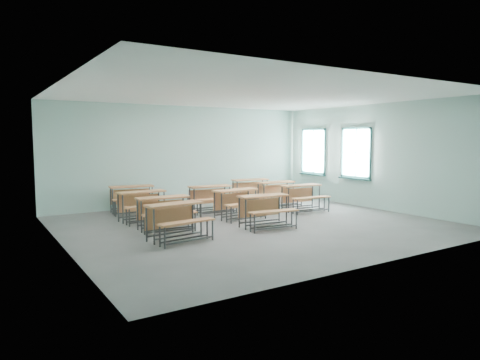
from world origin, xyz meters
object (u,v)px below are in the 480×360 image
object	(u,v)px
desk_unit_r1c0	(165,208)
desk_unit_r1c2	(303,194)
desk_unit_r3c0	(132,195)
desk_unit_r2c1	(212,195)
desk_unit_r2c2	(278,190)
desk_unit_r3c2	(252,187)
desk_unit_r1c1	(238,199)
desk_unit_r2c0	(143,201)
desk_unit_r0c0	(177,216)
desk_unit_r0c1	(266,206)

from	to	relation	value
desk_unit_r1c0	desk_unit_r1c2	distance (m)	4.51
desk_unit_r3c0	desk_unit_r2c1	bearing A→B (deg)	-25.54
desk_unit_r2c2	desk_unit_r3c2	xyz separation A→B (m)	(-0.24, 1.14, 0.00)
desk_unit_r1c1	desk_unit_r2c0	world-z (taller)	same
desk_unit_r1c1	desk_unit_r0c0	bearing A→B (deg)	-153.73
desk_unit_r0c1	desk_unit_r2c2	bearing A→B (deg)	52.81
desk_unit_r2c2	desk_unit_r3c2	distance (m)	1.16
desk_unit_r2c0	desk_unit_r3c2	bearing A→B (deg)	13.63
desk_unit_r2c1	desk_unit_r2c0	bearing A→B (deg)	-170.86
desk_unit_r1c0	desk_unit_r1c1	bearing A→B (deg)	12.16
desk_unit_r0c1	desk_unit_r1c2	bearing A→B (deg)	34.85
desk_unit_r1c2	desk_unit_r2c2	distance (m)	1.19
desk_unit_r0c0	desk_unit_r2c1	world-z (taller)	same
desk_unit_r2c0	desk_unit_r2c1	xyz separation A→B (m)	(2.13, 0.20, 0.00)
desk_unit_r0c1	desk_unit_r2c0	size ratio (longest dim) A/B	1.02
desk_unit_r2c1	desk_unit_r2c2	size ratio (longest dim) A/B	1.02
desk_unit_r3c2	desk_unit_r1c0	bearing A→B (deg)	-141.42
desk_unit_r2c1	desk_unit_r0c0	bearing A→B (deg)	-126.86
desk_unit_r0c0	desk_unit_r1c2	bearing A→B (deg)	9.72
desk_unit_r2c2	desk_unit_r3c2	world-z (taller)	same
desk_unit_r2c0	desk_unit_r2c2	world-z (taller)	same
desk_unit_r2c2	desk_unit_r2c0	bearing A→B (deg)	-175.81
desk_unit_r3c2	desk_unit_r2c1	bearing A→B (deg)	-146.12
desk_unit_r3c0	desk_unit_r1c2	bearing A→B (deg)	-22.82
desk_unit_r2c1	desk_unit_r1c2	bearing A→B (deg)	-23.19
desk_unit_r2c0	desk_unit_r3c0	bearing A→B (deg)	79.50
desk_unit_r2c2	desk_unit_r0c1	bearing A→B (deg)	-130.24
desk_unit_r1c1	desk_unit_r2c0	distance (m)	2.49
desk_unit_r0c0	desk_unit_r0c1	xyz separation A→B (m)	(2.35, 0.08, 0.00)
desk_unit_r2c1	desk_unit_r3c2	world-z (taller)	same
desk_unit_r0c0	desk_unit_r0c1	size ratio (longest dim) A/B	1.02
desk_unit_r0c0	desk_unit_r1c2	size ratio (longest dim) A/B	1.04
desk_unit_r0c0	desk_unit_r1c0	distance (m)	1.12
desk_unit_r1c0	desk_unit_r2c1	world-z (taller)	same
desk_unit_r1c1	desk_unit_r2c0	xyz separation A→B (m)	(-2.28, 1.00, 0.00)
desk_unit_r1c2	desk_unit_r3c0	world-z (taller)	same
desk_unit_r0c0	desk_unit_r1c0	xyz separation A→B (m)	(0.18, 1.11, 0.00)
desk_unit_r0c1	desk_unit_r1c1	world-z (taller)	same
desk_unit_r3c0	desk_unit_r1c0	bearing A→B (deg)	-86.31
desk_unit_r1c0	desk_unit_r0c0	bearing A→B (deg)	-95.09
desk_unit_r1c2	desk_unit_r2c0	size ratio (longest dim) A/B	1.00
desk_unit_r2c2	desk_unit_r1c2	bearing A→B (deg)	-86.24
desk_unit_r1c0	desk_unit_r1c1	distance (m)	2.25
desk_unit_r3c2	desk_unit_r1c2	bearing A→B (deg)	-76.47
desk_unit_r0c1	desk_unit_r1c0	world-z (taller)	same
desk_unit_r3c0	desk_unit_r3c2	world-z (taller)	same
desk_unit_r0c0	desk_unit_r3c0	bearing A→B (deg)	78.47
desk_unit_r0c1	desk_unit_r2c1	world-z (taller)	same
desk_unit_r0c1	desk_unit_r1c2	world-z (taller)	same
desk_unit_r2c0	desk_unit_r2c1	bearing A→B (deg)	2.10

